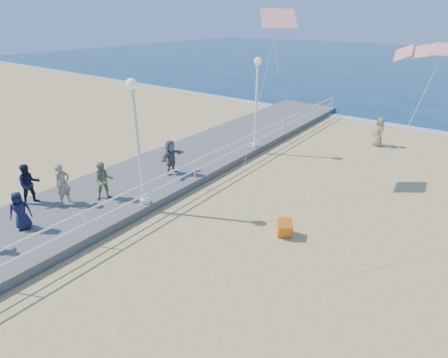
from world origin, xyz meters
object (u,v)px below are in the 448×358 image
Objects in this scene: spectator_7 at (29,184)px; box_kite at (284,229)px; lamp_post_mid at (137,131)px; lamp_post_far at (257,94)px; spectator_4 at (20,211)px; spectator_1 at (104,181)px; beach_walker_c at (379,132)px; spectator_6 at (63,184)px; spectator_5 at (171,157)px.

box_kite is (9.67, 4.85, -1.01)m from spectator_7.
lamp_post_mid is at bearing -40.97° from spectator_7.
lamp_post_far reaches higher than box_kite.
spectator_7 reaches higher than spectator_4.
spectator_1 is at bearing -156.07° from lamp_post_mid.
beach_walker_c reaches higher than box_kite.
beach_walker_c is (8.46, 17.00, -0.38)m from spectator_6.
spectator_1 reaches higher than beach_walker_c.
spectator_4 is at bearing 168.91° from spectator_5.
lamp_post_mid is 16.25m from beach_walker_c.
spectator_5 is (0.90, 7.12, 0.12)m from spectator_4.
spectator_7 is (-2.58, -5.89, 0.02)m from spectator_5.
spectator_5 reaches higher than beach_walker_c.
spectator_6 is 1.45m from spectator_7.
beach_walker_c is (5.80, 14.94, -2.72)m from lamp_post_mid.
spectator_1 is at bearing 22.32° from spectator_4.
lamp_post_mid is at bearing -58.27° from beach_walker_c.
spectator_7 reaches higher than beach_walker_c.
lamp_post_far is at bearing 90.00° from lamp_post_mid.
spectator_4 is (-0.48, -3.38, -0.09)m from spectator_1.
lamp_post_far is 2.97× the size of spectator_5.
spectator_5 is (-1.26, -6.01, -2.37)m from lamp_post_far.
spectator_5 is at bearing -22.83° from spectator_6.
beach_walker_c is at bearing 68.80° from lamp_post_mid.
lamp_post_far is 8.87× the size of box_kite.
box_kite is (0.04, -12.99, -0.64)m from beach_walker_c.
spectator_1 is 0.97× the size of spectator_5.
spectator_6 is (-2.67, -11.07, -2.34)m from lamp_post_far.
lamp_post_mid reaches higher than spectator_6.
lamp_post_mid is 1.00× the size of lamp_post_far.
lamp_post_mid is at bearing -160.99° from spectator_5.
spectator_6 reaches higher than box_kite.
beach_walker_c is (9.64, 17.85, -0.37)m from spectator_7.
beach_walker_c is at bearing -33.75° from spectator_6.
box_kite is (7.99, 6.07, -0.87)m from spectator_4.
spectator_4 is (-2.16, -13.13, -2.49)m from lamp_post_far.
spectator_4 is 0.86× the size of spectator_5.
box_kite is at bearing -22.30° from spectator_4.
spectator_1 is 3.42m from spectator_4.
lamp_post_far is at bearing 93.16° from box_kite.
spectator_5 is (0.42, 3.73, 0.03)m from spectator_1.
spectator_5 is (-1.26, 2.99, -2.37)m from lamp_post_mid.
spectator_1 is 17.37m from beach_walker_c.
spectator_7 is at bearing 118.29° from spectator_6.
spectator_7 reaches higher than box_kite.
lamp_post_mid reaches higher than box_kite.
lamp_post_mid is 2.92× the size of spectator_7.
spectator_5 is 7.24m from box_kite.
spectator_1 reaches higher than spectator_4.
spectator_6 reaches higher than spectator_1.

